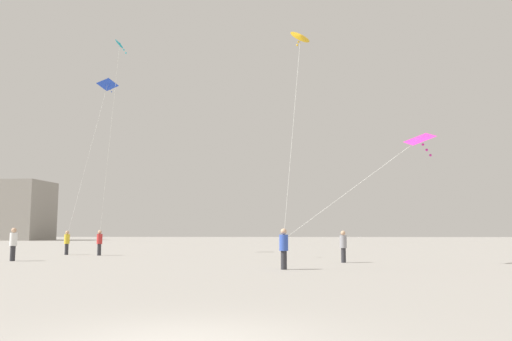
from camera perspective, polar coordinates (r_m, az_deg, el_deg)
name	(u,v)px	position (r m, az deg, el deg)	size (l,w,h in m)	color
person_in_yellow	(67,242)	(39.00, -20.37, -7.45)	(0.37, 0.37, 1.71)	#2D2D33
person_in_grey	(343,245)	(27.88, 9.72, -8.21)	(0.37, 0.37, 1.69)	#2D2D33
person_in_blue	(284,247)	(22.57, 3.12, -8.52)	(0.39, 0.39, 1.78)	#2D2D33
person_in_white	(13,243)	(32.03, -25.48, -7.30)	(0.40, 0.40, 1.85)	#2D2D33
person_in_red	(99,242)	(37.25, -17.08, -7.59)	(0.38, 0.38, 1.74)	#2D2D33
kite_cobalt_delta	(107,88)	(43.09, -16.32, 8.85)	(2.07, 3.89, 12.42)	blue
kite_magenta_delta	(417,141)	(20.97, 17.52, 3.15)	(5.90, 3.29, 4.20)	#D12899
kite_cyan_diamond	(119,51)	(34.43, -15.02, 12.80)	(2.89, 4.78, 12.51)	#1EB2C6
kite_amber_diamond	(300,37)	(27.22, 4.98, 14.59)	(1.65, 3.46, 10.81)	yellow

